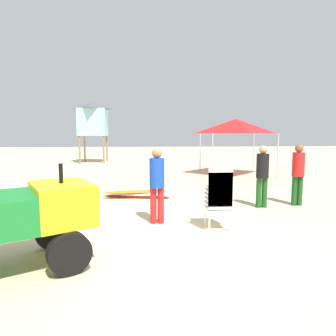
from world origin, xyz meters
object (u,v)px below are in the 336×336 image
at_px(stacked_plastic_chairs, 219,194).
at_px(surfboard_pile, 136,194).
at_px(lifeguard_near_left, 262,172).
at_px(lifeguard_near_center, 157,181).
at_px(popup_canopy, 236,126).
at_px(utility_cart, 2,218).
at_px(lifeguard_near_right, 298,171).
at_px(lifeguard_tower, 93,119).

bearing_deg(stacked_plastic_chairs, surfboard_pile, 119.97).
xyz_separation_m(lifeguard_near_left, lifeguard_near_center, (-2.82, -1.18, -0.00)).
height_order(stacked_plastic_chairs, surfboard_pile, stacked_plastic_chairs).
height_order(stacked_plastic_chairs, lifeguard_near_center, lifeguard_near_center).
xyz_separation_m(stacked_plastic_chairs, lifeguard_near_center, (-1.22, 0.55, 0.20)).
bearing_deg(popup_canopy, surfboard_pile, -133.13).
height_order(utility_cart, stacked_plastic_chairs, utility_cart).
height_order(lifeguard_near_left, lifeguard_near_center, lifeguard_near_left).
bearing_deg(lifeguard_near_right, popup_canopy, 88.61).
bearing_deg(lifeguard_tower, lifeguard_near_left, -62.48).
bearing_deg(stacked_plastic_chairs, popup_canopy, 70.75).
relative_size(utility_cart, lifeguard_tower, 0.69).
bearing_deg(surfboard_pile, stacked_plastic_chairs, -60.03).
relative_size(stacked_plastic_chairs, lifeguard_near_center, 0.78).
distance_m(utility_cart, stacked_plastic_chairs, 3.78).
bearing_deg(lifeguard_near_right, lifeguard_near_left, -171.83).
relative_size(surfboard_pile, popup_canopy, 0.74).
distance_m(lifeguard_near_left, lifeguard_near_center, 3.05).
distance_m(utility_cart, lifeguard_tower, 16.37).
height_order(lifeguard_near_center, popup_canopy, popup_canopy).
xyz_separation_m(surfboard_pile, lifeguard_tower, (-3.31, 11.46, 2.86)).
relative_size(lifeguard_near_left, lifeguard_near_center, 1.00).
bearing_deg(utility_cart, lifeguard_tower, 95.86).
height_order(stacked_plastic_chairs, popup_canopy, popup_canopy).
bearing_deg(lifeguard_near_center, surfboard_pile, 102.48).
xyz_separation_m(lifeguard_near_center, lifeguard_tower, (-3.87, 14.02, 2.04)).
distance_m(lifeguard_near_left, lifeguard_near_right, 1.07).
xyz_separation_m(lifeguard_near_center, lifeguard_near_right, (3.87, 1.33, 0.02)).
bearing_deg(lifeguard_near_center, stacked_plastic_chairs, -24.04).
xyz_separation_m(lifeguard_near_center, popup_canopy, (4.02, 7.46, 1.38)).
xyz_separation_m(surfboard_pile, lifeguard_near_right, (4.44, -1.23, 0.84)).
distance_m(surfboard_pile, lifeguard_near_left, 3.75).
relative_size(lifeguard_near_left, lifeguard_near_right, 0.99).
distance_m(stacked_plastic_chairs, popup_canopy, 8.62).
xyz_separation_m(utility_cart, lifeguard_near_right, (6.09, 3.45, 0.17)).
distance_m(lifeguard_near_right, lifeguard_tower, 15.00).
distance_m(stacked_plastic_chairs, lifeguard_near_left, 2.36).
bearing_deg(lifeguard_near_right, stacked_plastic_chairs, -144.63).
bearing_deg(lifeguard_near_left, utility_cart, -146.76).
height_order(lifeguard_near_center, lifeguard_tower, lifeguard_tower).
height_order(lifeguard_near_right, lifeguard_tower, lifeguard_tower).
distance_m(stacked_plastic_chairs, lifeguard_tower, 15.59).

